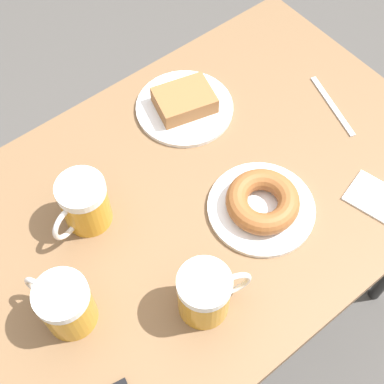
{
  "coord_description": "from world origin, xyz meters",
  "views": [
    {
      "loc": [
        -0.43,
        0.34,
        1.66
      ],
      "look_at": [
        0.0,
        0.0,
        0.76
      ],
      "focal_mm": 50.0,
      "sensor_mm": 36.0,
      "label": 1
    }
  ],
  "objects": [
    {
      "name": "beer_mug_right",
      "position": [
        -0.19,
        0.12,
        0.8
      ],
      "size": [
        0.09,
        0.13,
        0.11
      ],
      "color": "#C68C23",
      "rests_on": "table"
    },
    {
      "name": "plate_with_cake",
      "position": [
        0.19,
        -0.13,
        0.76
      ],
      "size": [
        0.22,
        0.22,
        0.05
      ],
      "color": "silver",
      "rests_on": "table"
    },
    {
      "name": "beer_mug_center",
      "position": [
        0.09,
        0.19,
        0.8
      ],
      "size": [
        0.09,
        0.13,
        0.11
      ],
      "color": "#C68C23",
      "rests_on": "table"
    },
    {
      "name": "plate_with_donut",
      "position": [
        -0.11,
        -0.09,
        0.76
      ],
      "size": [
        0.21,
        0.21,
        0.05
      ],
      "color": "silver",
      "rests_on": "table"
    },
    {
      "name": "table",
      "position": [
        0.0,
        0.0,
        0.67
      ],
      "size": [
        0.7,
        1.1,
        0.74
      ],
      "color": "brown",
      "rests_on": "ground_plane"
    },
    {
      "name": "napkin_folded",
      "position": [
        -0.23,
        -0.29,
        0.74
      ],
      "size": [
        0.13,
        0.11,
        0.0
      ],
      "rotation": [
        0.0,
        0.0,
        3.4
      ],
      "color": "white",
      "rests_on": "table"
    },
    {
      "name": "fork",
      "position": [
        -0.01,
        -0.39,
        0.74
      ],
      "size": [
        0.18,
        0.06,
        0.0
      ],
      "rotation": [
        0.0,
        0.0,
        4.42
      ],
      "color": "silver",
      "rests_on": "table"
    },
    {
      "name": "ground_plane",
      "position": [
        0.0,
        0.0,
        0.0
      ],
      "size": [
        8.0,
        8.0,
        0.0
      ],
      "primitive_type": "plane",
      "color": "#474442"
    },
    {
      "name": "beer_mug_left",
      "position": [
        -0.06,
        0.32,
        0.8
      ],
      "size": [
        0.13,
        0.09,
        0.11
      ],
      "color": "#C68C23",
      "rests_on": "table"
    }
  ]
}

